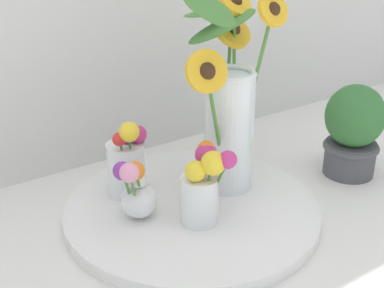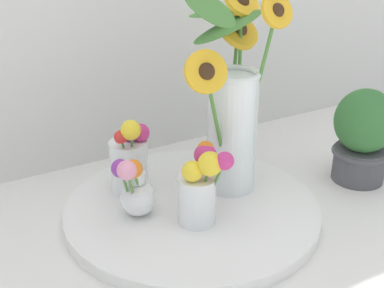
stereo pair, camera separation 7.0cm
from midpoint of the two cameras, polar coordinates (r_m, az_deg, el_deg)
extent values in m
plane|color=silver|center=(1.01, -1.98, -9.15)|extent=(6.00, 6.00, 0.00)
cylinder|color=white|center=(1.05, -1.93, -7.12)|extent=(0.49, 0.49, 0.02)
cylinder|color=silver|center=(1.06, 2.05, 1.20)|extent=(0.10, 0.10, 0.24)
torus|color=silver|center=(1.01, 2.16, 7.53)|extent=(0.10, 0.10, 0.01)
cylinder|color=#4C8438|center=(1.07, 2.65, 6.39)|extent=(0.05, 0.08, 0.30)
cylinder|color=gold|center=(1.08, 2.64, 14.97)|extent=(0.08, 0.06, 0.07)
sphere|color=#382314|center=(1.08, 2.64, 14.97)|extent=(0.03, 0.03, 0.03)
cylinder|color=#4C8438|center=(1.08, 1.91, 5.16)|extent=(0.06, 0.07, 0.24)
cylinder|color=gold|center=(1.09, 2.33, 12.08)|extent=(0.10, 0.07, 0.09)
sphere|color=#382314|center=(1.09, 2.33, 12.08)|extent=(0.04, 0.04, 0.04)
cylinder|color=#4C8438|center=(0.98, 0.49, 2.31)|extent=(0.07, 0.04, 0.21)
cylinder|color=gold|center=(0.91, -0.66, 7.73)|extent=(0.09, 0.04, 0.09)
sphere|color=#382314|center=(0.91, -0.66, 7.73)|extent=(0.03, 0.03, 0.03)
cylinder|color=#4C8438|center=(1.03, 4.50, 5.54)|extent=(0.05, 0.05, 0.31)
cylinder|color=gold|center=(0.98, 6.56, 14.05)|extent=(0.07, 0.04, 0.07)
sphere|color=#382314|center=(0.98, 6.56, 14.05)|extent=(0.03, 0.03, 0.03)
ellipsoid|color=#477F38|center=(1.05, 1.29, 12.42)|extent=(0.15, 0.11, 0.07)
ellipsoid|color=#477F38|center=(0.92, -0.50, 14.33)|extent=(0.08, 0.11, 0.07)
ellipsoid|color=#477F38|center=(1.05, -0.07, 13.82)|extent=(0.12, 0.06, 0.02)
cylinder|color=white|center=(0.97, -1.31, -5.98)|extent=(0.07, 0.07, 0.09)
cylinder|color=#427533|center=(0.95, -1.80, -4.90)|extent=(0.01, 0.01, 0.08)
sphere|color=yellow|center=(0.93, -1.79, -2.96)|extent=(0.04, 0.04, 0.04)
cylinder|color=#427533|center=(0.94, -0.51, -4.54)|extent=(0.02, 0.02, 0.09)
sphere|color=yellow|center=(0.92, 0.11, -2.09)|extent=(0.04, 0.04, 0.04)
cylinder|color=#427533|center=(0.94, 0.47, -4.52)|extent=(0.03, 0.03, 0.10)
sphere|color=#C6337A|center=(0.91, 1.67, -1.72)|extent=(0.03, 0.03, 0.03)
cylinder|color=#427533|center=(0.97, -0.74, -3.96)|extent=(0.03, 0.02, 0.09)
sphere|color=#C6337A|center=(0.96, -0.54, -1.16)|extent=(0.04, 0.04, 0.04)
cylinder|color=#427533|center=(0.97, -0.82, -3.76)|extent=(0.03, 0.03, 0.10)
sphere|color=orange|center=(0.97, -0.54, -0.56)|extent=(0.03, 0.03, 0.03)
sphere|color=white|center=(1.00, -7.67, -5.99)|extent=(0.07, 0.07, 0.07)
cylinder|color=white|center=(0.97, -7.82, -3.78)|extent=(0.03, 0.03, 0.02)
cylinder|color=#568E42|center=(0.97, -7.59, -4.86)|extent=(0.03, 0.02, 0.08)
sphere|color=orange|center=(0.94, -8.21, -2.91)|extent=(0.03, 0.03, 0.03)
cylinder|color=#568E42|center=(0.97, -8.81, -5.20)|extent=(0.02, 0.01, 0.09)
sphere|color=purple|center=(0.95, -9.56, -2.88)|extent=(0.03, 0.03, 0.03)
cylinder|color=#568E42|center=(0.96, -8.36, -4.87)|extent=(0.02, 0.02, 0.08)
sphere|color=pink|center=(0.93, -8.84, -3.08)|extent=(0.04, 0.04, 0.04)
cylinder|color=white|center=(1.07, -8.89, -2.64)|extent=(0.08, 0.08, 0.11)
cylinder|color=#427533|center=(1.06, -8.99, -1.59)|extent=(0.02, 0.01, 0.08)
sphere|color=purple|center=(1.05, -8.77, 0.49)|extent=(0.03, 0.03, 0.03)
cylinder|color=#427533|center=(1.04, -8.45, -1.53)|extent=(0.02, 0.03, 0.12)
sphere|color=yellow|center=(1.00, -8.71, 1.25)|extent=(0.04, 0.04, 0.04)
cylinder|color=#427533|center=(1.04, -9.14, -1.80)|extent=(0.03, 0.01, 0.10)
sphere|color=red|center=(1.01, -9.76, 0.46)|extent=(0.03, 0.03, 0.03)
cylinder|color=#427533|center=(1.06, -7.86, -1.13)|extent=(0.02, 0.01, 0.08)
sphere|color=#C6337A|center=(1.04, -7.74, 0.99)|extent=(0.04, 0.04, 0.04)
cylinder|color=#4C4C51|center=(1.23, 14.91, -1.47)|extent=(0.11, 0.11, 0.08)
torus|color=#4C4C51|center=(1.22, 15.05, -0.30)|extent=(0.12, 0.12, 0.01)
ellipsoid|color=#336B33|center=(1.19, 15.43, 2.88)|extent=(0.13, 0.13, 0.14)
camera|label=1|loc=(0.03, -92.04, -0.94)|focal=50.00mm
camera|label=2|loc=(0.03, 87.96, 0.94)|focal=50.00mm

